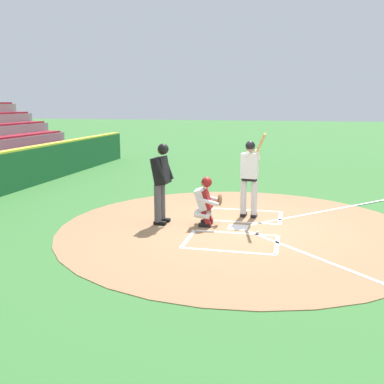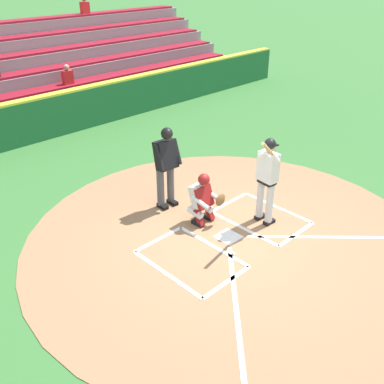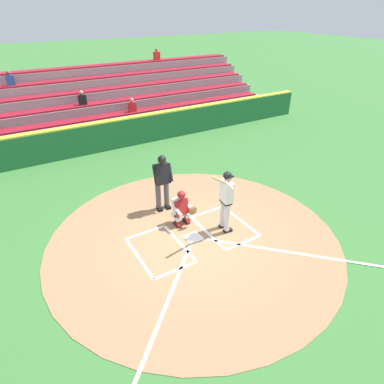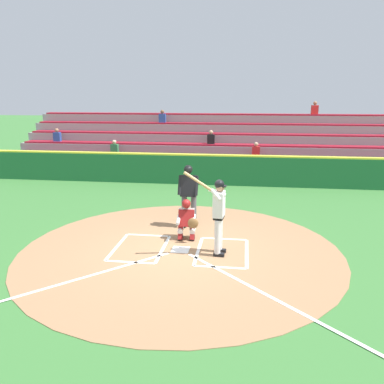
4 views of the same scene
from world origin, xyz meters
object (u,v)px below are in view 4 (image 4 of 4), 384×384
object	(u,v)px
plate_umpire	(189,192)
catcher	(187,219)
batter	(218,211)
baseball	(162,255)

from	to	relation	value
plate_umpire	catcher	bearing A→B (deg)	95.46
batter	catcher	size ratio (longest dim) A/B	1.88
catcher	plate_umpire	bearing A→B (deg)	-84.54
batter	baseball	distance (m)	1.73
batter	plate_umpire	size ratio (longest dim) A/B	1.14
plate_umpire	baseball	xyz separation A→B (m)	(0.34, 2.24, -1.04)
plate_umpire	baseball	world-z (taller)	plate_umpire
batter	baseball	bearing A→B (deg)	13.78
plate_umpire	baseball	size ratio (longest dim) A/B	25.20
batter	catcher	bearing A→B (deg)	-45.01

